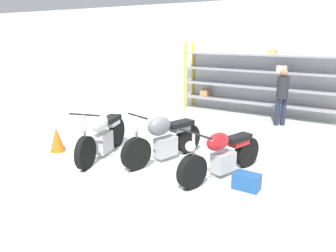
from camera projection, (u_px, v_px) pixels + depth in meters
ground_plane at (157, 164)px, 6.59m from camera, size 30.00×30.00×0.00m
back_wall at (253, 58)px, 10.65m from camera, size 30.00×0.08×3.60m
shelving_rack at (257, 79)px, 10.37m from camera, size 5.05×0.63×2.27m
motorcycle_white at (102, 134)px, 6.91m from camera, size 0.87×2.05×1.08m
motorcycle_grey at (164, 138)px, 6.66m from camera, size 0.79×2.01×1.07m
motorcycle_red at (222, 154)px, 5.92m from camera, size 0.95×2.04×0.97m
person_browsing at (282, 93)px, 9.19m from camera, size 0.45×0.45×1.61m
toolbox at (247, 181)px, 5.48m from camera, size 0.44×0.26×0.28m
traffic_cone at (57, 139)px, 7.24m from camera, size 0.32×0.32×0.55m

